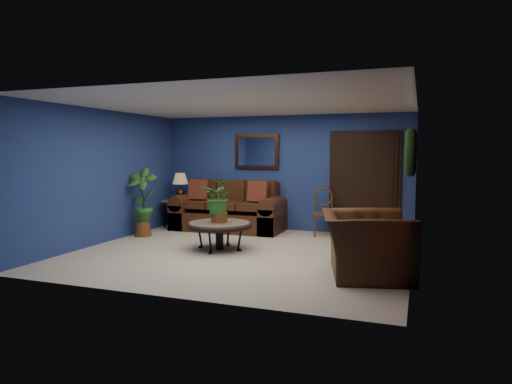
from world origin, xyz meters
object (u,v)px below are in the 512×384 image
(coffee_table, at_px, (219,226))
(table_lamp, at_px, (180,183))
(sofa, at_px, (230,214))
(end_table, at_px, (181,206))
(armchair, at_px, (366,244))
(side_chair, at_px, (323,209))

(coffee_table, xyz_separation_m, table_lamp, (-1.85, 1.93, 0.58))
(sofa, bearing_deg, end_table, -178.04)
(end_table, bearing_deg, sofa, 1.96)
(sofa, distance_m, coffee_table, 2.08)
(sofa, height_order, end_table, sofa)
(sofa, xyz_separation_m, armchair, (3.25, -2.82, 0.08))
(table_lamp, bearing_deg, end_table, 135.00)
(coffee_table, bearing_deg, side_chair, 54.59)
(side_chair, bearing_deg, coffee_table, -138.83)
(sofa, bearing_deg, coffee_table, -71.67)
(end_table, xyz_separation_m, armchair, (4.45, -2.78, -0.04))
(sofa, distance_m, armchair, 4.30)
(table_lamp, bearing_deg, coffee_table, -46.24)
(coffee_table, xyz_separation_m, end_table, (-1.85, 1.93, 0.05))
(coffee_table, bearing_deg, armchair, -17.97)
(coffee_table, bearing_deg, table_lamp, 133.76)
(end_table, height_order, table_lamp, table_lamp)
(coffee_table, relative_size, end_table, 1.65)
(coffee_table, xyz_separation_m, armchair, (2.60, -0.84, 0.01))
(sofa, xyz_separation_m, end_table, (-1.20, -0.04, 0.12))
(table_lamp, distance_m, side_chair, 3.31)
(end_table, distance_m, table_lamp, 0.53)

